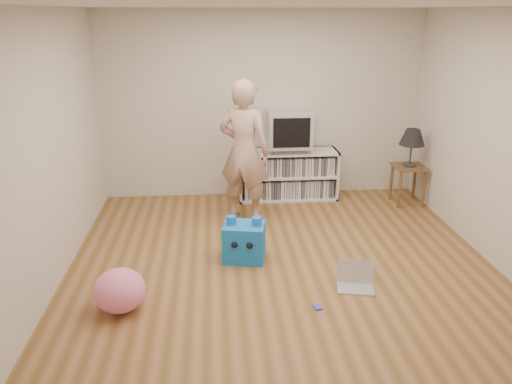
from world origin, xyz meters
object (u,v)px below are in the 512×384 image
Objects in this scene: dvd_deck at (288,148)px; side_table at (408,175)px; table_lamp at (412,138)px; person at (244,151)px; crt_tv at (289,129)px; laptop at (356,280)px; plush_blue at (244,241)px; plush_pink at (120,291)px; media_unit at (288,174)px.

dvd_deck is 0.82× the size of side_table.
dvd_deck is at bearing 167.22° from table_lamp.
crt_tv is at bearing -108.17° from person.
person is at bearing -133.14° from crt_tv.
table_lamp reaches higher than dvd_deck.
laptop is at bearing -83.02° from crt_tv.
plush_blue is at bearing -147.70° from side_table.
table_lamp is at bearing 43.40° from plush_blue.
media_unit is at bearing 55.26° from plush_pink.
crt_tv is (0.00, -0.02, 0.67)m from media_unit.
dvd_deck reaches higher than plush_blue.
laptop is 0.87× the size of plush_pink.
table_lamp reaches higher than plush_pink.
plush_blue is at bearing -147.70° from table_lamp.
dvd_deck is 0.25× the size of person.
plush_pink is (-1.92, -2.75, -0.82)m from crt_tv.
side_table reaches higher than laptop.
side_table is 1.10× the size of plush_blue.
table_lamp is 2.91m from plush_blue.
side_table is 1.19× the size of plush_pink.
plush_pink is (-1.17, -0.88, -0.02)m from plush_blue.
crt_tv reaches higher than table_lamp.
dvd_deck is 1.69m from table_lamp.
media_unit is 2.55× the size of side_table.
table_lamp is 2.32m from person.
dvd_deck is 0.29m from crt_tv.
dvd_deck reaches higher than media_unit.
laptop is 0.80× the size of plush_blue.
side_table is at bearing 33.88° from plush_pink.
crt_tv is 0.33× the size of person.
dvd_deck reaches higher than side_table.
plush_blue is (-2.38, -1.50, -0.20)m from side_table.
laptop is at bearing 5.76° from plush_pink.
plush_blue is (-1.06, 0.66, 0.15)m from laptop.
dvd_deck is 0.97× the size of plush_pink.
laptop is at bearing -121.47° from table_lamp.
crt_tv is 1.78m from side_table.
side_table is 1.07× the size of table_lamp.
plush_blue is at bearing -111.76° from crt_tv.
media_unit is 0.78× the size of person.
media_unit is 3.47× the size of laptop.
side_table is at bearing 70.62° from laptop.
media_unit is 2.04m from plush_blue.
person reaches higher than media_unit.
crt_tv reaches higher than plush_pink.
crt_tv is 2.72m from laptop.
table_lamp is at bearing -12.78° from dvd_deck.
plush_pink is at bearing -162.15° from laptop.
crt_tv is at bearing 167.33° from side_table.
person is (-0.67, -0.73, 0.55)m from media_unit.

